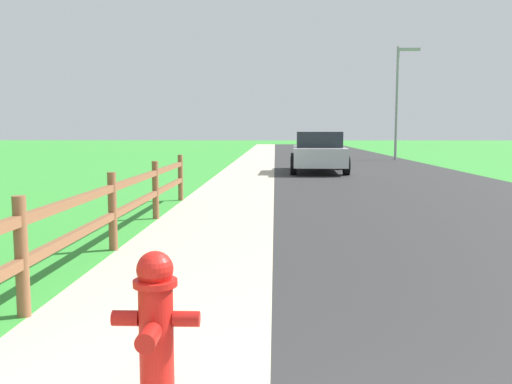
# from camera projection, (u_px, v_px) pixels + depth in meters

# --- Properties ---
(ground_plane) EXTENTS (120.00, 120.00, 0.00)m
(ground_plane) POSITION_uv_depth(u_px,v_px,m) (275.00, 163.00, 26.30)
(ground_plane) COLOR green
(road_asphalt) EXTENTS (7.00, 66.00, 0.01)m
(road_asphalt) POSITION_uv_depth(u_px,v_px,m) (343.00, 160.00, 28.16)
(road_asphalt) COLOR #2C2C2C
(road_asphalt) RESTS_ON ground
(curb_concrete) EXTENTS (6.00, 66.00, 0.01)m
(curb_concrete) POSITION_uv_depth(u_px,v_px,m) (216.00, 160.00, 28.39)
(curb_concrete) COLOR #C0B597
(curb_concrete) RESTS_ON ground
(grass_verge) EXTENTS (5.00, 66.00, 0.00)m
(grass_verge) POSITION_uv_depth(u_px,v_px,m) (188.00, 160.00, 28.44)
(grass_verge) COLOR green
(grass_verge) RESTS_ON ground
(fire_hydrant) EXTENTS (0.48, 0.40, 0.87)m
(fire_hydrant) POSITION_uv_depth(u_px,v_px,m) (156.00, 327.00, 3.03)
(fire_hydrant) COLOR red
(fire_hydrant) RESTS_ON ground
(rail_fence) EXTENTS (0.11, 10.19, 1.00)m
(rail_fence) POSITION_uv_depth(u_px,v_px,m) (112.00, 205.00, 6.97)
(rail_fence) COLOR brown
(rail_fence) RESTS_ON ground
(parked_suv_silver) EXTENTS (2.15, 4.54, 1.48)m
(parked_suv_silver) POSITION_uv_depth(u_px,v_px,m) (318.00, 152.00, 20.29)
(parked_suv_silver) COLOR #B7BABF
(parked_suv_silver) RESTS_ON ground
(street_lamp) EXTENTS (1.17, 0.20, 5.79)m
(street_lamp) POSITION_uv_depth(u_px,v_px,m) (399.00, 92.00, 28.29)
(street_lamp) COLOR gray
(street_lamp) RESTS_ON ground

